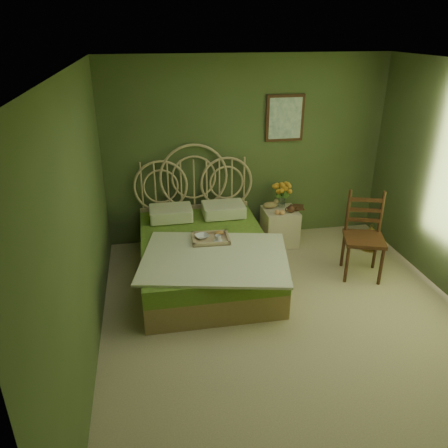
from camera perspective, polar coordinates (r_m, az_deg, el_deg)
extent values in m
plane|color=#C5B18E|center=(4.86, 8.76, -12.78)|extent=(4.50, 4.50, 0.00)
plane|color=silver|center=(3.89, 11.33, 19.35)|extent=(4.50, 4.50, 0.00)
plane|color=#4C5F32|center=(6.25, 2.99, 9.47)|extent=(4.00, 0.00, 4.00)
plane|color=#4C5F32|center=(4.02, -18.07, -0.58)|extent=(0.00, 4.50, 4.50)
cube|color=#321C0D|center=(6.26, 7.96, 13.53)|extent=(0.54, 0.03, 0.64)
cube|color=white|center=(6.25, 8.01, 13.50)|extent=(0.46, 0.01, 0.56)
cube|color=#A38051|center=(5.52, -2.45, -5.57)|extent=(1.55, 2.07, 0.31)
cube|color=#6B9D33|center=(5.40, -2.49, -3.19)|extent=(1.55, 2.07, 0.21)
cube|color=white|center=(4.94, -1.19, -4.41)|extent=(1.85, 1.55, 0.03)
cube|color=white|center=(5.94, -6.96, 1.42)|extent=(0.57, 0.41, 0.17)
cube|color=white|center=(6.01, -0.07, 1.91)|extent=(0.57, 0.41, 0.17)
cube|color=tan|center=(5.31, -1.76, -2.19)|extent=(0.47, 0.37, 0.04)
ellipsoid|color=#B77A38|center=(5.38, -0.65, -1.19)|extent=(0.12, 0.07, 0.05)
cube|color=beige|center=(6.37, 7.28, -0.35)|extent=(0.47, 0.47, 0.52)
cylinder|color=silver|center=(6.35, 7.55, 2.98)|extent=(0.10, 0.10, 0.18)
ellipsoid|color=#A38051|center=(6.30, 6.02, 2.48)|extent=(0.21, 0.11, 0.10)
sphere|color=#EB9A5B|center=(6.10, 6.96, 1.55)|extent=(0.07, 0.07, 0.07)
sphere|color=#EB9A5B|center=(6.11, 7.61, 1.52)|extent=(0.07, 0.07, 0.07)
cube|color=#321C0D|center=(5.68, 17.83, -1.88)|extent=(0.60, 0.60, 0.05)
cylinder|color=#321C0D|center=(5.55, 16.55, -5.34)|extent=(0.04, 0.04, 0.51)
cylinder|color=#321C0D|center=(5.73, 20.22, -4.87)|extent=(0.04, 0.04, 0.51)
cylinder|color=#321C0D|center=(5.86, 14.86, -3.42)|extent=(0.04, 0.04, 0.51)
cylinder|color=#321C0D|center=(6.04, 18.38, -3.03)|extent=(0.04, 0.04, 0.51)
cube|color=#321C0D|center=(5.73, 17.28, 1.54)|extent=(0.40, 0.17, 0.57)
cylinder|color=#B38639|center=(6.60, 18.33, -3.05)|extent=(0.23, 0.23, 0.01)
cylinder|color=#B38639|center=(6.54, 18.47, -2.11)|extent=(0.23, 0.23, 0.25)
cone|color=#B38639|center=(6.47, 18.67, -0.75)|extent=(0.23, 0.23, 0.09)
imported|color=#381E0F|center=(6.34, 8.91, 2.07)|extent=(0.16, 0.22, 0.02)
imported|color=#472819|center=(6.33, 8.92, 2.24)|extent=(0.23, 0.26, 0.02)
imported|color=white|center=(5.32, -2.91, -1.65)|extent=(0.21, 0.21, 0.04)
imported|color=white|center=(5.24, -0.80, -1.85)|extent=(0.09, 0.09, 0.07)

